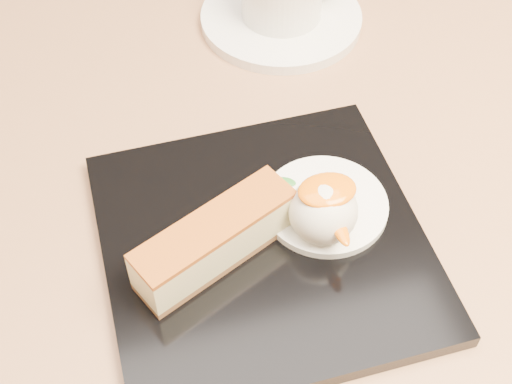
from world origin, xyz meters
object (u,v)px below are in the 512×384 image
object	(u,v)px
table	(232,347)
ice_cream_scoop	(323,211)
dessert_plate	(264,244)
saucer	(281,18)
cheesecake	(215,240)

from	to	relation	value
table	ice_cream_scoop	distance (m)	0.20
table	dessert_plate	xyz separation A→B (m)	(0.02, -0.01, 0.16)
table	dessert_plate	bearing A→B (deg)	-23.71
dessert_plate	table	bearing A→B (deg)	156.29
saucer	table	bearing A→B (deg)	-115.51
dessert_plate	saucer	bearing A→B (deg)	70.32
cheesecake	saucer	world-z (taller)	cheesecake
dessert_plate	cheesecake	world-z (taller)	cheesecake
saucer	ice_cream_scoop	bearing A→B (deg)	-100.76
table	ice_cream_scoop	xyz separation A→B (m)	(0.06, -0.02, 0.19)
cheesecake	saucer	distance (m)	0.28
dessert_plate	ice_cream_scoop	distance (m)	0.05
table	dessert_plate	distance (m)	0.16
cheesecake	ice_cream_scoop	size ratio (longest dim) A/B	2.53
saucer	dessert_plate	bearing A→B (deg)	-109.68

